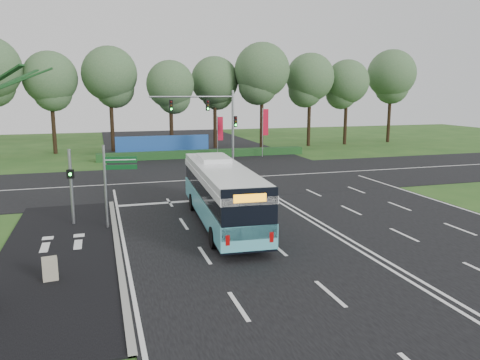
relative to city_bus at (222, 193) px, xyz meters
name	(u,v)px	position (x,y,z in m)	size (l,w,h in m)	color
ground	(299,215)	(4.66, 0.55, -1.67)	(120.00, 120.00, 0.00)	#244E1A
road_main	(299,215)	(4.66, 0.55, -1.65)	(20.00, 120.00, 0.04)	black
road_cross	(238,178)	(4.66, 12.55, -1.65)	(120.00, 14.00, 0.05)	black
bike_path	(60,254)	(-7.84, -2.45, -1.64)	(5.00, 18.00, 0.06)	black
kerb_strip	(118,248)	(-5.44, -2.45, -1.61)	(0.25, 18.00, 0.12)	gray
city_bus	(222,193)	(0.00, 0.00, 0.00)	(3.12, 11.70, 3.32)	#55B8C5
pedestrian_signal	(71,184)	(-7.47, 2.19, 0.51)	(0.37, 0.44, 4.00)	gray
street_sign	(112,177)	(-5.44, 0.98, 1.00)	(1.65, 0.36, 4.28)	gray
utility_cabinet	(50,269)	(-7.97, -5.36, -1.23)	(0.54, 0.45, 0.89)	#A49C84
banner_flag_mid	(220,131)	(5.85, 23.17, 1.24)	(0.65, 0.16, 4.46)	gray
banner_flag_right	(265,125)	(10.93, 23.73, 1.67)	(0.75, 0.24, 5.17)	gray
traffic_light_gantry	(215,115)	(4.86, 21.05, 2.99)	(8.41, 0.28, 7.00)	gray
hedge	(204,154)	(4.66, 25.05, -1.27)	(22.00, 1.20, 0.80)	#153B1A
blue_hoarding	(163,146)	(0.66, 27.55, -0.57)	(10.00, 0.30, 2.20)	#1C4898
eucalyptus_row	(216,76)	(7.71, 32.04, 7.02)	(55.14, 8.96, 12.60)	black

